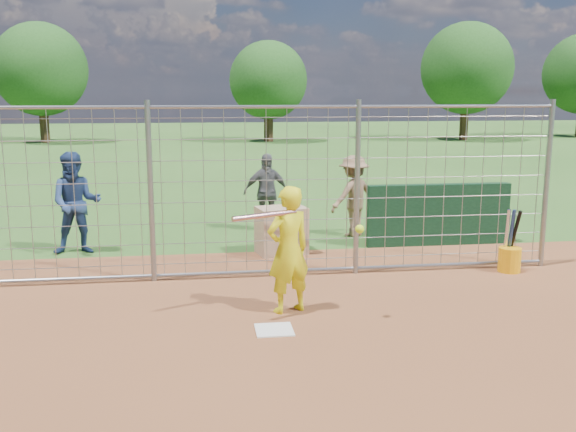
{
  "coord_description": "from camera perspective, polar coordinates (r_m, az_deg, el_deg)",
  "views": [
    {
      "loc": [
        -0.8,
        -7.16,
        2.72
      ],
      "look_at": [
        0.3,
        0.8,
        1.15
      ],
      "focal_mm": 40.0,
      "sensor_mm": 36.0,
      "label": 1
    }
  ],
  "objects": [
    {
      "name": "ground",
      "position": [
        7.7,
        -1.41,
        -9.63
      ],
      "size": [
        100.0,
        100.0,
        0.0
      ],
      "primitive_type": "plane",
      "color": "#2D591E",
      "rests_on": "ground"
    },
    {
      "name": "home_plate",
      "position": [
        7.51,
        -1.24,
        -10.1
      ],
      "size": [
        0.43,
        0.43,
        0.02
      ],
      "primitive_type": "cube",
      "color": "silver",
      "rests_on": "ground"
    },
    {
      "name": "dugout_wall",
      "position": [
        11.75,
        13.21,
        0.12
      ],
      "size": [
        2.6,
        0.2,
        1.1
      ],
      "primitive_type": "cube",
      "color": "#11381E",
      "rests_on": "ground"
    },
    {
      "name": "batter",
      "position": [
        7.9,
        0.03,
        -3.03
      ],
      "size": [
        0.68,
        0.58,
        1.6
      ],
      "primitive_type": "imported",
      "rotation": [
        0.0,
        0.0,
        3.54
      ],
      "color": "yellow",
      "rests_on": "ground"
    },
    {
      "name": "bystander_a",
      "position": [
        11.35,
        -18.32,
        1.09
      ],
      "size": [
        0.88,
        0.71,
        1.73
      ],
      "primitive_type": "imported",
      "rotation": [
        0.0,
        0.0,
        0.07
      ],
      "color": "navy",
      "rests_on": "ground"
    },
    {
      "name": "bystander_b",
      "position": [
        12.57,
        -1.96,
        2.11
      ],
      "size": [
        0.94,
        0.47,
        1.54
      ],
      "primitive_type": "imported",
      "rotation": [
        0.0,
        0.0,
        0.11
      ],
      "color": "#58585D",
      "rests_on": "ground"
    },
    {
      "name": "bystander_c",
      "position": [
        12.22,
        5.84,
        1.81
      ],
      "size": [
        1.14,
        0.97,
        1.54
      ],
      "primitive_type": "imported",
      "rotation": [
        0.0,
        0.0,
        3.62
      ],
      "color": "#88644A",
      "rests_on": "ground"
    },
    {
      "name": "equipment_bin",
      "position": [
        10.85,
        -0.59,
        -1.29
      ],
      "size": [
        0.9,
        0.71,
        0.8
      ],
      "primitive_type": "cube",
      "rotation": [
        0.0,
        0.0,
        0.22
      ],
      "color": "tan",
      "rests_on": "ground"
    },
    {
      "name": "equipment_in_play",
      "position": [
        7.51,
        -0.03,
        -0.23
      ],
      "size": [
        1.54,
        0.5,
        0.23
      ],
      "color": "silver",
      "rests_on": "ground"
    },
    {
      "name": "bucket_with_bats",
      "position": [
        10.36,
        19.1,
        -3.39
      ],
      "size": [
        0.34,
        0.37,
        0.98
      ],
      "color": "#FFAC0D",
      "rests_on": "ground"
    },
    {
      "name": "backstop_fence",
      "position": [
        9.31,
        -2.85,
        2.01
      ],
      "size": [
        9.08,
        0.08,
        2.6
      ],
      "color": "gray",
      "rests_on": "ground"
    },
    {
      "name": "tree_line",
      "position": [
        35.52,
        -1.58,
        12.64
      ],
      "size": [
        44.66,
        6.72,
        6.48
      ],
      "color": "#3F2B19",
      "rests_on": "ground"
    }
  ]
}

